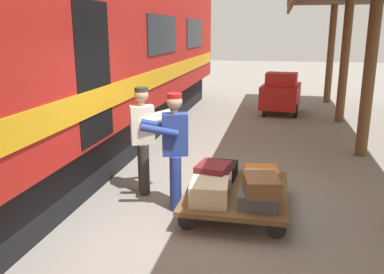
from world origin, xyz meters
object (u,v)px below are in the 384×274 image
suitcase_gray_aluminum (215,181)px  luggage_cart (237,193)px  suitcase_orange_carryall (261,174)px  porter_by_door (144,137)px  suitcase_brown_leather (262,185)px  suitcase_slate_roller (258,199)px  porter_in_overalls (174,148)px  baggage_tug (281,94)px  suitcase_cream_canvas (209,192)px  suitcase_tan_vintage (260,183)px  train_car (1,64)px  suitcase_black_hardshell (220,170)px  suitcase_maroon_trunk (213,169)px

suitcase_gray_aluminum → luggage_cart: bearing=180.0°
suitcase_orange_carryall → porter_by_door: 1.92m
suitcase_brown_leather → suitcase_slate_roller: bearing=-23.2°
porter_in_overalls → baggage_tug: porter_in_overalls is taller
suitcase_cream_canvas → suitcase_gray_aluminum: bearing=-90.0°
suitcase_gray_aluminum → suitcase_brown_leather: bearing=142.8°
suitcase_tan_vintage → suitcase_cream_canvas: bearing=37.9°
train_car → suitcase_brown_leather: bearing=173.4°
suitcase_slate_roller → suitcase_tan_vintage: bearing=-90.0°
suitcase_tan_vintage → suitcase_brown_leather: suitcase_brown_leather is taller
suitcase_brown_leather → suitcase_orange_carryall: bearing=-87.9°
luggage_cart → suitcase_tan_vintage: 0.37m
porter_by_door → baggage_tug: size_ratio=0.94×
suitcase_gray_aluminum → baggage_tug: 7.48m
luggage_cart → suitcase_slate_roller: (-0.32, 0.50, 0.14)m
suitcase_cream_canvas → suitcase_tan_vintage: 0.82m
suitcase_gray_aluminum → suitcase_tan_vintage: (-0.65, 0.00, 0.02)m
suitcase_tan_vintage → baggage_tug: bearing=-92.2°
suitcase_gray_aluminum → porter_by_door: bearing=-18.6°
luggage_cart → suitcase_brown_leather: bearing=124.8°
porter_in_overalls → baggage_tug: size_ratio=0.94×
suitcase_black_hardshell → baggage_tug: bearing=-97.7°
suitcase_cream_canvas → suitcase_brown_leather: suitcase_brown_leather is taller
porter_by_door → suitcase_maroon_trunk: bearing=160.5°
porter_by_door → luggage_cart: bearing=165.1°
suitcase_gray_aluminum → suitcase_tan_vintage: suitcase_tan_vintage is taller
train_car → suitcase_maroon_trunk: (-3.22, -0.05, -1.44)m
suitcase_brown_leather → luggage_cart: bearing=-55.2°
porter_in_overalls → porter_by_door: size_ratio=1.00×
suitcase_gray_aluminum → porter_in_overalls: bearing=9.1°
train_car → baggage_tug: size_ratio=11.34×
luggage_cart → suitcase_maroon_trunk: (0.35, 0.01, 0.34)m
train_car → suitcase_maroon_trunk: bearing=-179.0°
suitcase_black_hardshell → porter_in_overalls: porter_in_overalls is taller
baggage_tug → porter_by_door: bearing=73.1°
luggage_cart → porter_in_overalls: bearing=5.9°
suitcase_gray_aluminum → suitcase_slate_roller: bearing=142.1°
train_car → baggage_tug: (-4.18, -7.48, -1.43)m
suitcase_gray_aluminum → porter_in_overalls: (0.59, 0.09, 0.49)m
suitcase_gray_aluminum → porter_in_overalls: 0.77m
suitcase_gray_aluminum → baggage_tug: (-0.93, -7.42, 0.20)m
suitcase_cream_canvas → suitcase_orange_carryall: 1.20m
suitcase_gray_aluminum → baggage_tug: size_ratio=0.26×
train_car → luggage_cart: bearing=-179.0°
suitcase_tan_vintage → suitcase_brown_leather: bearing=94.1°
suitcase_black_hardshell → suitcase_tan_vintage: bearing=142.1°
suitcase_cream_canvas → train_car: bearing=-7.7°
suitcase_cream_canvas → suitcase_tan_vintage: suitcase_cream_canvas is taller
suitcase_orange_carryall → suitcase_maroon_trunk: suitcase_maroon_trunk is taller
suitcase_brown_leather → suitcase_maroon_trunk: bearing=-35.7°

